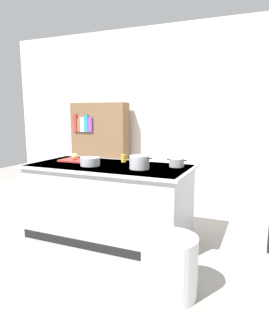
% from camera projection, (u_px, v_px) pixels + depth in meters
% --- Properties ---
extents(ground_plane, '(10.00, 10.00, 0.00)m').
position_uv_depth(ground_plane, '(110.00, 236.00, 3.80)').
color(ground_plane, '#9E9991').
extents(back_wall, '(6.40, 0.12, 3.00)m').
position_uv_depth(back_wall, '(164.00, 114.00, 5.42)').
color(back_wall, silver).
rests_on(back_wall, ground_plane).
extents(counter_island, '(1.98, 0.98, 0.90)m').
position_uv_depth(counter_island, '(109.00, 200.00, 3.71)').
color(counter_island, '#B7BABF').
rests_on(counter_island, ground_plane).
extents(cutting_board, '(0.40, 0.28, 0.02)m').
position_uv_depth(cutting_board, '(76.00, 160.00, 3.94)').
color(cutting_board, red).
rests_on(cutting_board, counter_island).
extents(onion, '(0.09, 0.09, 0.09)m').
position_uv_depth(onion, '(75.00, 156.00, 3.91)').
color(onion, tan).
rests_on(onion, cutting_board).
extents(stock_pot, '(0.29, 0.22, 0.15)m').
position_uv_depth(stock_pot, '(139.00, 162.00, 3.38)').
color(stock_pot, '#B7BABF').
rests_on(stock_pot, counter_island).
extents(sauce_pan, '(0.24, 0.17, 0.10)m').
position_uv_depth(sauce_pan, '(177.00, 163.00, 3.52)').
color(sauce_pan, '#99999E').
rests_on(sauce_pan, counter_island).
extents(mixing_bowl, '(0.23, 0.23, 0.10)m').
position_uv_depth(mixing_bowl, '(90.00, 162.00, 3.59)').
color(mixing_bowl, '#B7BABF').
rests_on(mixing_bowl, counter_island).
extents(juice_cup, '(0.07, 0.07, 0.10)m').
position_uv_depth(juice_cup, '(124.00, 158.00, 3.84)').
color(juice_cup, yellow).
rests_on(juice_cup, counter_island).
extents(trash_bin, '(0.47, 0.47, 0.52)m').
position_uv_depth(trash_bin, '(169.00, 266.00, 2.53)').
color(trash_bin, white).
rests_on(trash_bin, ground_plane).
extents(bookshelf, '(1.10, 0.31, 1.70)m').
position_uv_depth(bookshelf, '(100.00, 148.00, 5.73)').
color(bookshelf, brown).
rests_on(bookshelf, ground_plane).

